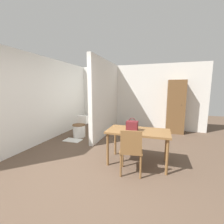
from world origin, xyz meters
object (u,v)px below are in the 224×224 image
(toilet, at_px, (80,128))
(handbag, at_px, (132,126))
(wooden_chair, at_px, (131,149))
(wooden_cabinet, at_px, (176,107))
(dining_table, at_px, (138,134))

(toilet, distance_m, handbag, 2.45)
(toilet, height_order, handbag, handbag)
(wooden_chair, relative_size, wooden_cabinet, 0.46)
(handbag, bearing_deg, toilet, 146.35)
(wooden_chair, distance_m, toilet, 2.69)
(toilet, relative_size, handbag, 2.51)
(toilet, bearing_deg, wooden_chair, -40.11)
(wooden_chair, distance_m, handbag, 0.53)
(wooden_cabinet, bearing_deg, dining_table, -109.00)
(dining_table, height_order, wooden_cabinet, wooden_cabinet)
(dining_table, distance_m, wooden_cabinet, 2.89)
(dining_table, relative_size, handbag, 4.77)
(dining_table, bearing_deg, wooden_cabinet, 71.00)
(dining_table, relative_size, wooden_chair, 1.46)
(wooden_chair, distance_m, wooden_cabinet, 3.36)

